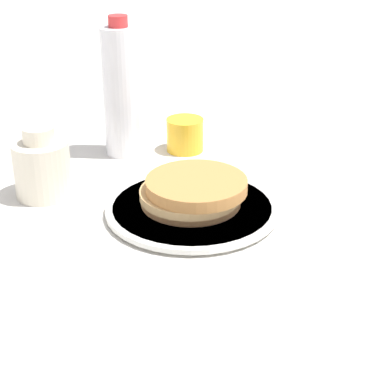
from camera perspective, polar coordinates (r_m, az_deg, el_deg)
name	(u,v)px	position (r m, az deg, el deg)	size (l,w,h in m)	color
ground_plane	(211,217)	(0.90, 1.72, -2.20)	(4.00, 4.00, 0.00)	silver
plate	(192,209)	(0.90, 0.00, -1.48)	(0.24, 0.24, 0.01)	silver
pancake_stack	(193,192)	(0.89, 0.08, 0.02)	(0.15, 0.15, 0.04)	tan
juice_glass	(185,135)	(1.11, -0.63, 5.11)	(0.06, 0.06, 0.06)	yellow
cream_jug	(42,167)	(0.96, -13.19, 2.22)	(0.08, 0.08, 0.11)	beige
water_bottle_near	(121,91)	(1.08, -6.29, 8.91)	(0.06, 0.06, 0.23)	white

